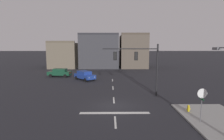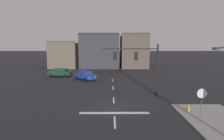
% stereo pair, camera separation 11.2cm
% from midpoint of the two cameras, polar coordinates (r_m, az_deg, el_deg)
% --- Properties ---
extents(ground_plane, '(400.00, 400.00, 0.00)m').
position_cam_midpoint_polar(ground_plane, '(19.00, 0.52, -11.13)').
color(ground_plane, '#232328').
extents(sidewalk_near_corner, '(5.00, 8.00, 0.15)m').
position_cam_midpoint_polar(sidewalk_near_corner, '(17.55, 30.11, -13.55)').
color(sidewalk_near_corner, gray).
rests_on(sidewalk_near_corner, ground).
extents(stop_bar_paint, '(6.40, 0.50, 0.01)m').
position_cam_midpoint_polar(stop_bar_paint, '(17.12, 0.65, -13.27)').
color(stop_bar_paint, silver).
rests_on(stop_bar_paint, ground).
extents(lane_centreline, '(0.16, 26.40, 0.01)m').
position_cam_midpoint_polar(lane_centreline, '(20.91, 0.41, -9.36)').
color(lane_centreline, silver).
rests_on(lane_centreline, ground).
extents(signal_mast_near_side, '(6.60, 0.79, 6.32)m').
position_cam_midpoint_polar(signal_mast_near_side, '(22.01, 8.83, 2.65)').
color(signal_mast_near_side, black).
rests_on(signal_mast_near_side, ground).
extents(stop_sign, '(0.76, 0.64, 2.83)m').
position_cam_midpoint_polar(stop_sign, '(15.86, 26.12, -7.64)').
color(stop_sign, '#56565B').
rests_on(stop_sign, ground).
extents(car_lot_nearside, '(4.59, 2.27, 1.61)m').
position_cam_midpoint_polar(car_lot_nearside, '(37.58, -16.15, -0.73)').
color(car_lot_nearside, '#143D28').
rests_on(car_lot_nearside, ground).
extents(car_lot_middle, '(4.24, 4.50, 1.61)m').
position_cam_midpoint_polar(car_lot_middle, '(33.01, -8.65, -1.63)').
color(car_lot_middle, navy).
rests_on(car_lot_middle, ground).
extents(fire_hydrant, '(0.40, 0.30, 0.75)m').
position_cam_midpoint_polar(fire_hydrant, '(18.41, 22.60, -11.28)').
color(fire_hydrant, gold).
rests_on(fire_hydrant, ground).
extents(building_row, '(26.66, 10.99, 9.43)m').
position_cam_midpoint_polar(building_row, '(52.18, -3.62, 5.48)').
color(building_row, '#665B4C').
rests_on(building_row, ground).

